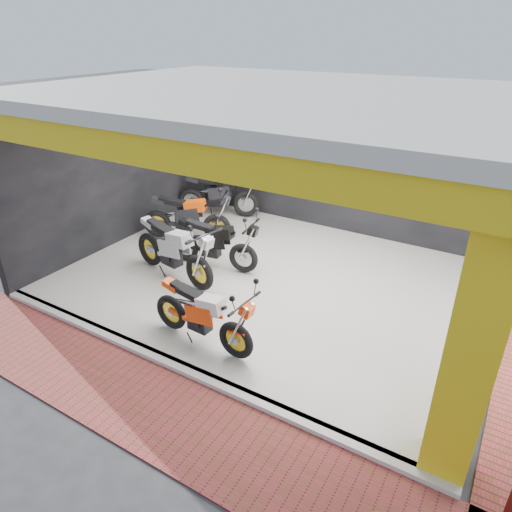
# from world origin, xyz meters

# --- Properties ---
(ground) EXTENTS (80.00, 80.00, 0.00)m
(ground) POSITION_xyz_m (0.00, 0.00, 0.00)
(ground) COLOR #2D2D30
(ground) RESTS_ON ground
(showroom_floor) EXTENTS (8.00, 6.00, 0.10)m
(showroom_floor) POSITION_xyz_m (0.00, 2.00, 0.05)
(showroom_floor) COLOR silver
(showroom_floor) RESTS_ON ground
(showroom_ceiling) EXTENTS (8.40, 6.40, 0.20)m
(showroom_ceiling) POSITION_xyz_m (0.00, 2.00, 3.60)
(showroom_ceiling) COLOR beige
(showroom_ceiling) RESTS_ON corner_column
(back_wall) EXTENTS (8.20, 0.20, 3.50)m
(back_wall) POSITION_xyz_m (0.00, 5.10, 1.75)
(back_wall) COLOR black
(back_wall) RESTS_ON ground
(left_wall) EXTENTS (0.20, 6.20, 3.50)m
(left_wall) POSITION_xyz_m (-4.10, 2.00, 1.75)
(left_wall) COLOR black
(left_wall) RESTS_ON ground
(corner_column) EXTENTS (0.50, 0.50, 3.50)m
(corner_column) POSITION_xyz_m (3.75, -0.75, 1.75)
(corner_column) COLOR gold
(corner_column) RESTS_ON ground
(header_beam_front) EXTENTS (8.40, 0.30, 0.40)m
(header_beam_front) POSITION_xyz_m (0.00, -1.00, 3.30)
(header_beam_front) COLOR gold
(header_beam_front) RESTS_ON corner_column
(floor_kerb) EXTENTS (8.00, 0.20, 0.10)m
(floor_kerb) POSITION_xyz_m (0.00, -1.02, 0.05)
(floor_kerb) COLOR silver
(floor_kerb) RESTS_ON ground
(paver_front) EXTENTS (9.00, 1.40, 0.03)m
(paver_front) POSITION_xyz_m (0.00, -1.80, 0.01)
(paver_front) COLOR #9C3336
(paver_front) RESTS_ON ground
(moto_hero) EXTENTS (2.08, 0.87, 1.24)m
(moto_hero) POSITION_xyz_m (0.68, -0.45, 0.72)
(moto_hero) COLOR #F63F0A
(moto_hero) RESTS_ON showroom_floor
(moto_row_a) EXTENTS (2.47, 1.28, 1.43)m
(moto_row_a) POSITION_xyz_m (-1.01, 0.87, 0.82)
(moto_row_a) COLOR #9FA2A7
(moto_row_a) RESTS_ON showroom_floor
(moto_row_b) EXTENTS (2.19, 1.07, 1.28)m
(moto_row_b) POSITION_xyz_m (-0.68, 1.88, 0.74)
(moto_row_b) COLOR black
(moto_row_b) RESTS_ON showroom_floor
(moto_row_c) EXTENTS (2.35, 1.60, 1.35)m
(moto_row_c) POSITION_xyz_m (-2.02, 2.85, 0.77)
(moto_row_c) COLOR black
(moto_row_c) RESTS_ON showroom_floor
(moto_row_d) EXTENTS (2.42, 1.64, 1.39)m
(moto_row_d) POSITION_xyz_m (-2.27, 4.50, 0.79)
(moto_row_d) COLOR black
(moto_row_d) RESTS_ON showroom_floor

